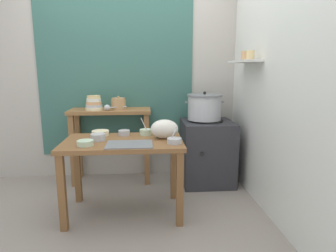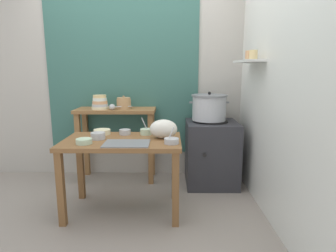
{
  "view_description": "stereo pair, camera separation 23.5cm",
  "coord_description": "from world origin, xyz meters",
  "views": [
    {
      "loc": [
        0.21,
        -2.59,
        1.36
      ],
      "look_at": [
        0.43,
        0.15,
        0.82
      ],
      "focal_mm": 30.46,
      "sensor_mm": 36.0,
      "label": 1
    },
    {
      "loc": [
        0.45,
        -2.6,
        1.36
      ],
      "look_at": [
        0.43,
        0.15,
        0.82
      ],
      "focal_mm": 30.46,
      "sensor_mm": 36.0,
      "label": 2
    }
  ],
  "objects": [
    {
      "name": "serving_tray",
      "position": [
        0.06,
        -0.17,
        0.72
      ],
      "size": [
        0.4,
        0.28,
        0.01
      ],
      "primitive_type": "cube",
      "color": "slate",
      "rests_on": "prep_table"
    },
    {
      "name": "steamer_pot",
      "position": [
        0.9,
        0.72,
        0.93
      ],
      "size": [
        0.46,
        0.42,
        0.34
      ],
      "color": "#B7BABF",
      "rests_on": "stove_block"
    },
    {
      "name": "wall_right",
      "position": [
        1.4,
        0.2,
        1.3
      ],
      "size": [
        0.3,
        3.2,
        2.6
      ],
      "color": "silver",
      "rests_on": "ground"
    },
    {
      "name": "clay_pot",
      "position": [
        -0.12,
        0.83,
        0.97
      ],
      "size": [
        0.17,
        0.17,
        0.16
      ],
      "color": "tan",
      "rests_on": "back_shelf_table"
    },
    {
      "name": "back_shelf_table",
      "position": [
        -0.22,
        0.83,
        0.68
      ],
      "size": [
        0.96,
        0.4,
        0.9
      ],
      "color": "olive",
      "rests_on": "ground"
    },
    {
      "name": "plastic_bag",
      "position": [
        0.38,
        0.04,
        0.81
      ],
      "size": [
        0.26,
        0.17,
        0.18
      ],
      "primitive_type": "ellipsoid",
      "color": "silver",
      "rests_on": "prep_table"
    },
    {
      "name": "prep_bowl_0",
      "position": [
        -0.31,
        -0.17,
        0.75
      ],
      "size": [
        0.14,
        0.14,
        0.05
      ],
      "color": "#B7D1AD",
      "rests_on": "prep_table"
    },
    {
      "name": "ladle",
      "position": [
        -0.23,
        0.72,
        0.94
      ],
      "size": [
        0.26,
        0.11,
        0.07
      ],
      "color": "#B7BABF",
      "rests_on": "back_shelf_table"
    },
    {
      "name": "prep_bowl_2",
      "position": [
        -0.24,
        0.21,
        0.75
      ],
      "size": [
        0.17,
        0.17,
        0.05
      ],
      "color": "beige",
      "rests_on": "prep_table"
    },
    {
      "name": "bowl_stack_enamel",
      "position": [
        -0.4,
        0.79,
        0.98
      ],
      "size": [
        0.2,
        0.2,
        0.17
      ],
      "color": "beige",
      "rests_on": "back_shelf_table"
    },
    {
      "name": "wall_back",
      "position": [
        0.08,
        1.1,
        1.3
      ],
      "size": [
        4.4,
        0.12,
        2.6
      ],
      "color": "#B2ADA3",
      "rests_on": "ground"
    },
    {
      "name": "prep_bowl_1",
      "position": [
        -0.23,
        0.01,
        0.75
      ],
      "size": [
        0.14,
        0.14,
        0.06
      ],
      "color": "#B7BABF",
      "rests_on": "prep_table"
    },
    {
      "name": "prep_bowl_5",
      "position": [
        0.2,
        0.21,
        0.75
      ],
      "size": [
        0.12,
        0.12,
        0.17
      ],
      "color": "#B7D1AD",
      "rests_on": "prep_table"
    },
    {
      "name": "prep_table",
      "position": [
        -0.01,
        -0.0,
        0.61
      ],
      "size": [
        1.1,
        0.66,
        0.72
      ],
      "color": "brown",
      "rests_on": "ground"
    },
    {
      "name": "stove_block",
      "position": [
        0.94,
        0.7,
        0.38
      ],
      "size": [
        0.6,
        0.61,
        0.78
      ],
      "color": "#2D2D33",
      "rests_on": "ground"
    },
    {
      "name": "ground_plane",
      "position": [
        0.0,
        0.0,
        0.0
      ],
      "size": [
        9.0,
        9.0,
        0.0
      ],
      "primitive_type": "plane",
      "color": "gray"
    },
    {
      "name": "prep_bowl_4",
      "position": [
        0.46,
        -0.15,
        0.75
      ],
      "size": [
        0.13,
        0.13,
        0.14
      ],
      "color": "#B7BABF",
      "rests_on": "prep_table"
    },
    {
      "name": "prep_bowl_3",
      "position": [
        -0.01,
        0.2,
        0.75
      ],
      "size": [
        0.11,
        0.11,
        0.05
      ],
      "color": "#B7BABF",
      "rests_on": "prep_table"
    }
  ]
}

